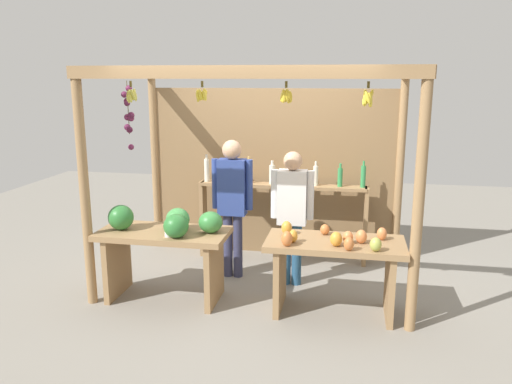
% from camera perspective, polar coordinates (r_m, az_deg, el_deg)
% --- Properties ---
extents(ground_plane, '(12.00, 12.00, 0.00)m').
position_cam_1_polar(ground_plane, '(6.06, 0.34, -9.73)').
color(ground_plane, gray).
rests_on(ground_plane, ground).
extents(market_stall, '(3.35, 2.00, 2.43)m').
position_cam_1_polar(market_stall, '(6.11, 1.04, 4.17)').
color(market_stall, '#99754C').
rests_on(market_stall, ground).
extents(fruit_counter_left, '(1.36, 0.64, 1.02)m').
position_cam_1_polar(fruit_counter_left, '(5.39, -10.19, -5.23)').
color(fruit_counter_left, '#99754C').
rests_on(fruit_counter_left, ground).
extents(fruit_counter_right, '(1.36, 0.65, 0.90)m').
position_cam_1_polar(fruit_counter_right, '(5.10, 8.80, -7.38)').
color(fruit_counter_right, '#99754C').
rests_on(fruit_counter_right, ground).
extents(bottle_shelf_unit, '(2.15, 0.22, 1.35)m').
position_cam_1_polar(bottle_shelf_unit, '(6.45, 2.90, -0.74)').
color(bottle_shelf_unit, '#99754C').
rests_on(bottle_shelf_unit, ground).
extents(vendor_man, '(0.48, 0.22, 1.63)m').
position_cam_1_polar(vendor_man, '(5.85, -2.68, -0.46)').
color(vendor_man, '#333554').
rests_on(vendor_man, ground).
extents(vendor_woman, '(0.48, 0.21, 1.54)m').
position_cam_1_polar(vendor_woman, '(5.65, 4.09, -1.67)').
color(vendor_woman, '#29557A').
rests_on(vendor_woman, ground).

